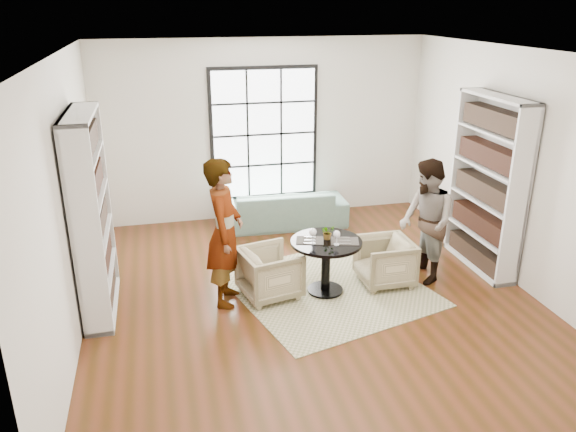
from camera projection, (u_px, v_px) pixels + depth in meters
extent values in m
plane|color=#582914|center=(310.00, 295.00, 7.20)|extent=(6.00, 6.00, 0.00)
plane|color=silver|center=(264.00, 131.00, 9.39)|extent=(5.50, 0.00, 5.50)
plane|color=silver|center=(68.00, 201.00, 6.07)|extent=(0.00, 6.00, 6.00)
plane|color=silver|center=(517.00, 168.00, 7.26)|extent=(0.00, 6.00, 6.00)
plane|color=silver|center=(427.00, 308.00, 3.94)|extent=(5.50, 0.00, 5.50)
plane|color=white|center=(314.00, 52.00, 6.13)|extent=(6.00, 6.00, 0.00)
cube|color=black|center=(264.00, 134.00, 9.39)|extent=(1.82, 0.06, 2.22)
cube|color=white|center=(264.00, 134.00, 9.35)|extent=(1.70, 0.02, 2.10)
cube|color=#B8AE8A|center=(329.00, 289.00, 7.34)|extent=(2.81, 2.81, 0.01)
cylinder|color=black|center=(325.00, 290.00, 7.27)|extent=(0.46, 0.46, 0.04)
cylinder|color=black|center=(326.00, 267.00, 7.15)|extent=(0.11, 0.11, 0.64)
cylinder|color=black|center=(326.00, 242.00, 7.03)|extent=(0.90, 0.90, 0.04)
imported|color=slate|center=(283.00, 208.00, 9.36)|extent=(2.11, 0.90, 0.61)
imported|color=tan|center=(270.00, 273.00, 7.07)|extent=(0.84, 0.83, 0.64)
imported|color=#C5AA8D|center=(385.00, 262.00, 7.40)|extent=(0.69, 0.67, 0.62)
imported|color=gray|center=(225.00, 233.00, 6.74)|extent=(0.61, 0.77, 1.84)
imported|color=gray|center=(426.00, 222.00, 7.33)|extent=(0.66, 0.83, 1.65)
cube|color=#272522|center=(310.00, 240.00, 7.02)|extent=(0.40, 0.34, 0.01)
cube|color=#272522|center=(345.00, 241.00, 7.00)|extent=(0.40, 0.34, 0.01)
cylinder|color=silver|center=(313.00, 243.00, 6.93)|extent=(0.07, 0.07, 0.01)
cylinder|color=silver|center=(313.00, 239.00, 6.91)|extent=(0.01, 0.01, 0.12)
sphere|color=maroon|center=(313.00, 232.00, 6.88)|extent=(0.09, 0.09, 0.09)
ellipsoid|color=white|center=(313.00, 232.00, 6.88)|extent=(0.09, 0.09, 0.10)
cylinder|color=silver|center=(336.00, 244.00, 6.90)|extent=(0.07, 0.07, 0.01)
cylinder|color=silver|center=(337.00, 240.00, 6.88)|extent=(0.01, 0.01, 0.11)
sphere|color=maroon|center=(337.00, 234.00, 6.85)|extent=(0.08, 0.08, 0.08)
ellipsoid|color=white|center=(337.00, 234.00, 6.85)|extent=(0.09, 0.09, 0.09)
imported|color=gray|center=(328.00, 232.00, 7.04)|extent=(0.20, 0.19, 0.19)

